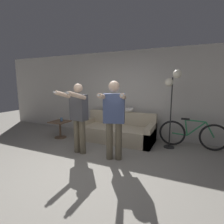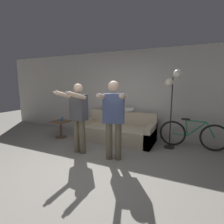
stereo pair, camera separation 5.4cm
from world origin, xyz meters
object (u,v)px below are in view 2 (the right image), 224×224
(couch, at_px, (117,132))
(bicycle, at_px, (193,135))
(floor_lamp, at_px, (173,86))
(side_table, at_px, (61,126))
(person_left, at_px, (78,114))
(cat, at_px, (128,110))
(cup, at_px, (62,119))
(person_right, at_px, (114,115))

(couch, distance_m, bicycle, 1.99)
(floor_lamp, height_order, side_table, floor_lamp)
(person_left, bearing_deg, floor_lamp, 41.04)
(floor_lamp, relative_size, side_table, 3.84)
(person_left, bearing_deg, couch, 78.03)
(cat, xyz_separation_m, bicycle, (1.78, -0.14, -0.51))
(floor_lamp, bearing_deg, cup, -171.50)
(couch, bearing_deg, cup, -164.39)
(person_right, xyz_separation_m, side_table, (-2.11, 0.75, -0.61))
(side_table, relative_size, bicycle, 0.31)
(person_left, relative_size, cup, 14.87)
(cat, height_order, side_table, cat)
(person_left, bearing_deg, cup, 153.97)
(cup, bearing_deg, person_right, -20.82)
(floor_lamp, bearing_deg, cat, 164.63)
(cat, height_order, floor_lamp, floor_lamp)
(floor_lamp, xyz_separation_m, cup, (-3.08, -0.46, -1.00))
(person_right, xyz_separation_m, floor_lamp, (1.02, 1.24, 0.58))
(person_right, distance_m, bicycle, 2.21)
(cat, bearing_deg, couch, -118.82)
(cup, relative_size, bicycle, 0.07)
(person_left, xyz_separation_m, person_right, (0.89, 0.00, 0.05))
(person_left, xyz_separation_m, cat, (0.64, 1.59, -0.08))
(couch, xyz_separation_m, person_right, (0.44, -1.24, 0.73))
(person_right, relative_size, cat, 3.61)
(couch, xyz_separation_m, side_table, (-1.66, -0.48, 0.12))
(side_table, bearing_deg, couch, 16.25)
(cat, xyz_separation_m, floor_lamp, (1.26, -0.35, 0.70))
(couch, relative_size, cup, 19.35)
(cat, height_order, cup, cat)
(cat, distance_m, side_table, 2.09)
(side_table, distance_m, bicycle, 3.71)
(couch, xyz_separation_m, floor_lamp, (1.46, 0.01, 1.30))
(couch, xyz_separation_m, bicycle, (1.98, 0.22, 0.09))
(side_table, distance_m, cup, 0.20)
(person_left, height_order, cat, person_left)
(floor_lamp, bearing_deg, person_right, -129.21)
(person_left, distance_m, person_right, 0.89)
(person_right, bearing_deg, person_left, 164.16)
(side_table, xyz_separation_m, cup, (0.04, 0.03, 0.19))
(bicycle, bearing_deg, cup, -169.45)
(person_left, distance_m, floor_lamp, 2.36)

